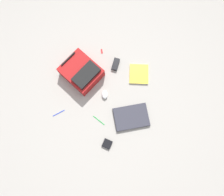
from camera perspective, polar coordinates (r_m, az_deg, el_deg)
The scene contains 10 objects.
ground_plane at distance 2.06m, azimuth -0.95°, elevation 0.78°, with size 3.55×3.55×0.00m, color gray.
backpack at distance 2.08m, azimuth -8.96°, elevation 7.51°, with size 0.50×0.49×0.18m.
laptop at distance 2.02m, azimuth 5.72°, elevation -5.61°, with size 0.41×0.34×0.03m.
book_manual at distance 2.14m, azimuth 7.96°, elevation 7.04°, with size 0.22×0.24×0.02m.
computer_mouse at distance 2.05m, azimuth -2.17°, elevation 1.01°, with size 0.06×0.10×0.04m, color silver.
power_brick at distance 2.15m, azimuth 1.07°, elevation 9.94°, with size 0.06×0.14×0.03m, color black.
pen_black at distance 2.10m, azimuth -15.52°, elevation -4.33°, with size 0.01×0.01×0.13m, color #1933B2.
pen_blue at distance 2.02m, azimuth -3.94°, elevation -6.63°, with size 0.01×0.01×0.15m, color #198C33.
earbud_pouch at distance 2.00m, azimuth -1.45°, elevation -13.39°, with size 0.09×0.09×0.02m, color black.
usb_stick at distance 2.23m, azimuth -3.05°, elevation 13.65°, with size 0.02×0.05×0.01m, color #B21919.
Camera 1 is at (-0.09, 0.45, 2.01)m, focal length 30.90 mm.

